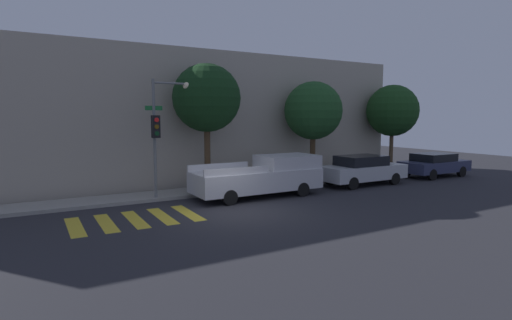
% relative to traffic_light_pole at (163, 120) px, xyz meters
% --- Properties ---
extents(ground_plane, '(60.00, 60.00, 0.00)m').
position_rel_traffic_light_pole_xyz_m(ground_plane, '(1.65, -3.37, -3.31)').
color(ground_plane, '#28282D').
extents(sidewalk, '(26.00, 1.82, 0.14)m').
position_rel_traffic_light_pole_xyz_m(sidewalk, '(1.65, 0.74, -3.24)').
color(sidewalk, gray).
rests_on(sidewalk, ground).
extents(building_row, '(26.00, 6.00, 6.68)m').
position_rel_traffic_light_pole_xyz_m(building_row, '(1.65, 5.05, 0.03)').
color(building_row, '#A89E8E').
rests_on(building_row, ground).
extents(crosswalk, '(4.17, 2.60, 0.00)m').
position_rel_traffic_light_pole_xyz_m(crosswalk, '(-1.81, -2.57, -3.31)').
color(crosswalk, gold).
rests_on(crosswalk, ground).
extents(traffic_light_pole, '(1.96, 0.56, 4.95)m').
position_rel_traffic_light_pole_xyz_m(traffic_light_pole, '(0.00, 0.00, 0.00)').
color(traffic_light_pole, slate).
rests_on(traffic_light_pole, ground).
extents(pickup_truck, '(5.64, 2.03, 1.74)m').
position_rel_traffic_light_pole_xyz_m(pickup_truck, '(3.98, -1.27, -2.43)').
color(pickup_truck, '#BCBCC1').
rests_on(pickup_truck, ground).
extents(sedan_near_corner, '(4.59, 1.83, 1.49)m').
position_rel_traffic_light_pole_xyz_m(sedan_near_corner, '(9.82, -1.27, -2.53)').
color(sedan_near_corner, '#B7BABF').
rests_on(sedan_near_corner, ground).
extents(sedan_middle, '(4.21, 1.87, 1.35)m').
position_rel_traffic_light_pole_xyz_m(sedan_middle, '(15.45, -1.27, -2.59)').
color(sedan_middle, '#2D3351').
rests_on(sedan_middle, ground).
extents(tree_near_corner, '(3.05, 3.05, 5.81)m').
position_rel_traffic_light_pole_xyz_m(tree_near_corner, '(2.23, 0.76, 0.95)').
color(tree_near_corner, '#4C3823').
rests_on(tree_near_corner, ground).
extents(tree_midblock, '(3.03, 3.03, 5.28)m').
position_rel_traffic_light_pole_xyz_m(tree_midblock, '(8.22, 0.76, 0.43)').
color(tree_midblock, '#4C3823').
rests_on(tree_midblock, ground).
extents(tree_far_end, '(3.05, 3.05, 5.33)m').
position_rel_traffic_light_pole_xyz_m(tree_far_end, '(14.15, 0.76, 0.48)').
color(tree_far_end, brown).
rests_on(tree_far_end, ground).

